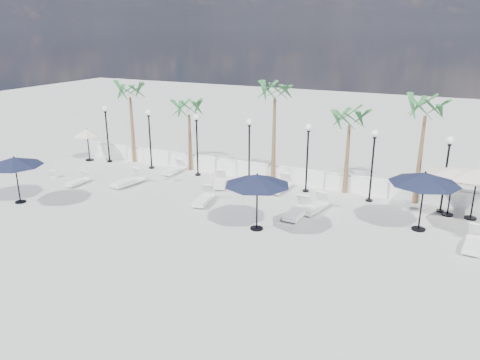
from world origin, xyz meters
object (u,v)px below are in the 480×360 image
at_px(lounger_4, 204,199).
at_px(lounger_8, 474,242).
at_px(lounger_2, 128,181).
at_px(parasol_cream_small, 87,133).
at_px(lounger_5, 220,182).
at_px(parasol_cream_sq_b, 478,169).
at_px(lounger_6, 298,211).
at_px(lounger_7, 315,206).
at_px(lounger_0, 78,181).
at_px(parasol_navy_mid, 257,180).
at_px(parasol_navy_left, 14,162).
at_px(parasol_cream_sq_a, 454,168).
at_px(lounger_3, 280,186).
at_px(parasol_navy_right, 425,179).
at_px(lounger_1, 174,170).

height_order(lounger_4, lounger_8, lounger_8).
xyz_separation_m(lounger_2, parasol_cream_small, (-5.84, 3.11, 1.66)).
distance_m(lounger_5, parasol_cream_sq_b, 13.38).
distance_m(lounger_6, lounger_7, 1.16).
relative_size(lounger_0, lounger_8, 0.79).
bearing_deg(lounger_8, parasol_cream_small, 177.83).
xyz_separation_m(lounger_4, lounger_8, (12.74, 0.31, 0.01)).
relative_size(lounger_8, parasol_navy_mid, 0.72).
distance_m(lounger_6, parasol_cream_small, 16.70).
distance_m(parasol_navy_left, parasol_cream_sq_a, 21.79).
height_order(lounger_3, parasol_navy_mid, parasol_navy_mid).
bearing_deg(parasol_cream_sq_b, parasol_navy_left, -159.79).
distance_m(lounger_6, parasol_navy_right, 5.96).
bearing_deg(parasol_navy_mid, parasol_cream_small, 159.69).
bearing_deg(lounger_8, lounger_0, -171.73).
relative_size(lounger_5, parasol_cream_sq_a, 0.39).
height_order(lounger_4, parasol_navy_left, parasol_navy_left).
distance_m(lounger_8, parasol_navy_right, 3.29).
bearing_deg(parasol_cream_sq_b, lounger_3, -178.91).
bearing_deg(lounger_3, parasol_cream_sq_a, 3.61).
height_order(lounger_7, lounger_8, lounger_8).
distance_m(lounger_5, parasol_navy_mid, 6.68).
xyz_separation_m(lounger_8, parasol_navy_right, (-2.25, 0.99, 2.19)).
relative_size(lounger_0, parasol_navy_right, 0.54).
bearing_deg(parasol_navy_right, parasol_navy_left, -164.30).
bearing_deg(parasol_navy_left, lounger_8, 11.60).
bearing_deg(parasol_cream_sq_b, lounger_2, -170.20).
height_order(lounger_6, parasol_cream_small, parasol_cream_small).
xyz_separation_m(parasol_navy_right, parasol_cream_sq_b, (2.12, 2.46, 0.03)).
distance_m(lounger_3, lounger_5, 3.52).
relative_size(lounger_6, parasol_cream_sq_b, 0.41).
bearing_deg(parasol_cream_small, lounger_8, -8.18).
bearing_deg(lounger_6, lounger_5, 160.24).
xyz_separation_m(lounger_2, parasol_navy_right, (15.91, 0.66, 2.18)).
bearing_deg(parasol_cream_small, parasol_cream_sq_b, 0.00).
relative_size(lounger_3, parasol_navy_right, 0.68).
xyz_separation_m(lounger_3, parasol_navy_mid, (0.94, -5.40, 2.08)).
height_order(lounger_0, lounger_5, lounger_5).
xyz_separation_m(lounger_5, parasol_cream_small, (-10.72, 0.98, 1.68)).
relative_size(lounger_3, parasol_cream_sq_a, 0.40).
distance_m(lounger_1, parasol_navy_mid, 10.13).
relative_size(lounger_2, lounger_5, 1.11).
height_order(parasol_cream_sq_a, parasol_cream_small, parasol_cream_sq_a).
bearing_deg(lounger_3, lounger_2, -158.19).
xyz_separation_m(lounger_1, parasol_cream_sq_a, (15.93, -0.02, 2.16)).
xyz_separation_m(parasol_navy_left, parasol_cream_small, (-2.52, 7.86, -0.29)).
bearing_deg(parasol_cream_sq_a, lounger_1, 179.93).
height_order(lounger_2, parasol_cream_sq_a, parasol_cream_sq_a).
relative_size(lounger_2, parasol_navy_right, 0.73).
distance_m(lounger_1, lounger_6, 9.94).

